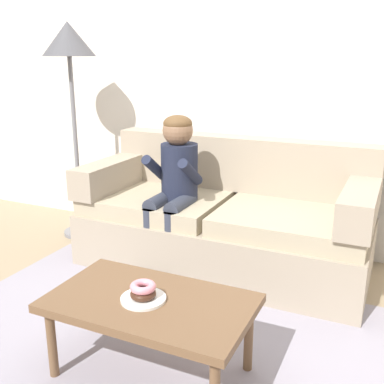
{
  "coord_description": "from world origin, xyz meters",
  "views": [
    {
      "loc": [
        1.07,
        -2.11,
        1.47
      ],
      "look_at": [
        -0.11,
        0.45,
        0.65
      ],
      "focal_mm": 43.04,
      "sensor_mm": 36.0,
      "label": 1
    }
  ],
  "objects_px": {
    "coffee_table": "(150,308)",
    "floor_lamp": "(69,55)",
    "couch": "(225,221)",
    "person_child": "(174,178)",
    "donut": "(143,294)"
  },
  "relations": [
    {
      "from": "person_child",
      "to": "floor_lamp",
      "type": "distance_m",
      "value": 1.36
    },
    {
      "from": "coffee_table",
      "to": "floor_lamp",
      "type": "xyz_separation_m",
      "value": [
        -1.48,
        1.37,
        1.14
      ]
    },
    {
      "from": "couch",
      "to": "donut",
      "type": "relative_size",
      "value": 16.83
    },
    {
      "from": "coffee_table",
      "to": "floor_lamp",
      "type": "distance_m",
      "value": 2.31
    },
    {
      "from": "floor_lamp",
      "to": "couch",
      "type": "bearing_deg",
      "value": -2.29
    },
    {
      "from": "coffee_table",
      "to": "person_child",
      "type": "relative_size",
      "value": 0.86
    },
    {
      "from": "couch",
      "to": "person_child",
      "type": "height_order",
      "value": "person_child"
    },
    {
      "from": "couch",
      "to": "coffee_table",
      "type": "distance_m",
      "value": 1.32
    },
    {
      "from": "couch",
      "to": "coffee_table",
      "type": "xyz_separation_m",
      "value": [
        0.13,
        -1.31,
        0.02
      ]
    },
    {
      "from": "person_child",
      "to": "donut",
      "type": "xyz_separation_m",
      "value": [
        0.41,
        -1.13,
        -0.24
      ]
    },
    {
      "from": "person_child",
      "to": "floor_lamp",
      "type": "bearing_deg",
      "value": 166.19
    },
    {
      "from": "couch",
      "to": "coffee_table",
      "type": "height_order",
      "value": "couch"
    },
    {
      "from": "couch",
      "to": "donut",
      "type": "xyz_separation_m",
      "value": [
        0.11,
        -1.33,
        0.1
      ]
    },
    {
      "from": "floor_lamp",
      "to": "coffee_table",
      "type": "bearing_deg",
      "value": -42.74
    },
    {
      "from": "donut",
      "to": "couch",
      "type": "bearing_deg",
      "value": 94.51
    }
  ]
}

